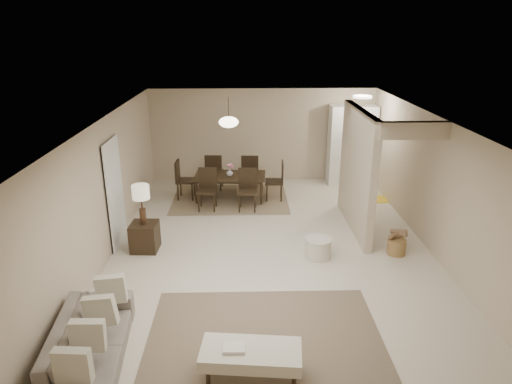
{
  "coord_description": "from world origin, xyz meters",
  "views": [
    {
      "loc": [
        -0.51,
        -7.58,
        4.01
      ],
      "look_at": [
        -0.28,
        0.58,
        1.05
      ],
      "focal_mm": 32.0,
      "sensor_mm": 36.0,
      "label": 1
    }
  ],
  "objects_px": {
    "sofa": "(89,344)",
    "round_pouf": "(318,248)",
    "ottoman_bench": "(251,355)",
    "side_table": "(145,237)",
    "pantry_cabinet": "(351,145)",
    "wicker_basket": "(396,247)",
    "dining_table": "(230,187)"
  },
  "relations": [
    {
      "from": "sofa",
      "to": "round_pouf",
      "type": "bearing_deg",
      "value": -55.27
    },
    {
      "from": "ottoman_bench",
      "to": "side_table",
      "type": "height_order",
      "value": "side_table"
    },
    {
      "from": "pantry_cabinet",
      "to": "ottoman_bench",
      "type": "xyz_separation_m",
      "value": [
        -2.8,
        -7.3,
        -0.71
      ]
    },
    {
      "from": "pantry_cabinet",
      "to": "ottoman_bench",
      "type": "distance_m",
      "value": 7.85
    },
    {
      "from": "round_pouf",
      "to": "ottoman_bench",
      "type": "bearing_deg",
      "value": -112.89
    },
    {
      "from": "sofa",
      "to": "side_table",
      "type": "distance_m",
      "value": 3.15
    },
    {
      "from": "ottoman_bench",
      "to": "wicker_basket",
      "type": "height_order",
      "value": "ottoman_bench"
    },
    {
      "from": "pantry_cabinet",
      "to": "side_table",
      "type": "bearing_deg",
      "value": -140.97
    },
    {
      "from": "sofa",
      "to": "ottoman_bench",
      "type": "bearing_deg",
      "value": -103.65
    },
    {
      "from": "pantry_cabinet",
      "to": "round_pouf",
      "type": "height_order",
      "value": "pantry_cabinet"
    },
    {
      "from": "sofa",
      "to": "dining_table",
      "type": "bearing_deg",
      "value": -20.45
    },
    {
      "from": "round_pouf",
      "to": "dining_table",
      "type": "xyz_separation_m",
      "value": [
        -1.7,
        3.08,
        0.12
      ]
    },
    {
      "from": "ottoman_bench",
      "to": "round_pouf",
      "type": "distance_m",
      "value": 3.31
    },
    {
      "from": "wicker_basket",
      "to": "dining_table",
      "type": "bearing_deg",
      "value": 136.91
    },
    {
      "from": "ottoman_bench",
      "to": "side_table",
      "type": "distance_m",
      "value": 3.97
    },
    {
      "from": "sofa",
      "to": "round_pouf",
      "type": "relative_size",
      "value": 4.33
    },
    {
      "from": "side_table",
      "to": "dining_table",
      "type": "relative_size",
      "value": 0.32
    },
    {
      "from": "side_table",
      "to": "sofa",
      "type": "bearing_deg",
      "value": -90.91
    },
    {
      "from": "ottoman_bench",
      "to": "wicker_basket",
      "type": "relative_size",
      "value": 3.61
    },
    {
      "from": "wicker_basket",
      "to": "sofa",
      "type": "bearing_deg",
      "value": -149.2
    },
    {
      "from": "sofa",
      "to": "ottoman_bench",
      "type": "distance_m",
      "value": 2.03
    },
    {
      "from": "pantry_cabinet",
      "to": "ottoman_bench",
      "type": "bearing_deg",
      "value": -110.95
    },
    {
      "from": "sofa",
      "to": "ottoman_bench",
      "type": "height_order",
      "value": "sofa"
    },
    {
      "from": "sofa",
      "to": "wicker_basket",
      "type": "relative_size",
      "value": 6.01
    },
    {
      "from": "ottoman_bench",
      "to": "wicker_basket",
      "type": "distance_m",
      "value": 4.2
    },
    {
      "from": "sofa",
      "to": "ottoman_bench",
      "type": "relative_size",
      "value": 1.66
    },
    {
      "from": "dining_table",
      "to": "pantry_cabinet",
      "type": "bearing_deg",
      "value": 23.54
    },
    {
      "from": "ottoman_bench",
      "to": "round_pouf",
      "type": "bearing_deg",
      "value": 72.86
    },
    {
      "from": "side_table",
      "to": "round_pouf",
      "type": "distance_m",
      "value": 3.27
    },
    {
      "from": "round_pouf",
      "to": "wicker_basket",
      "type": "xyz_separation_m",
      "value": [
        1.49,
        0.1,
        -0.04
      ]
    },
    {
      "from": "ottoman_bench",
      "to": "dining_table",
      "type": "relative_size",
      "value": 0.73
    },
    {
      "from": "pantry_cabinet",
      "to": "ottoman_bench",
      "type": "relative_size",
      "value": 1.69
    }
  ]
}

